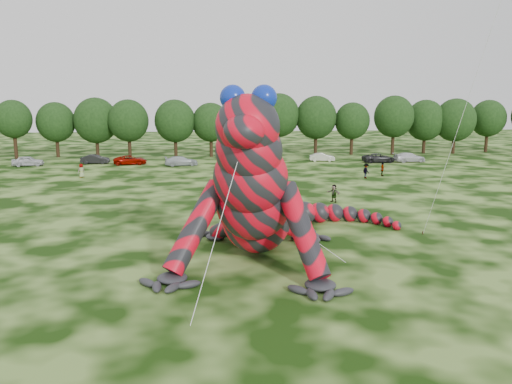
{
  "coord_description": "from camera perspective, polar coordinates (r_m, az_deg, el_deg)",
  "views": [
    {
      "loc": [
        -4.51,
        -26.67,
        9.85
      ],
      "look_at": [
        -1.65,
        3.85,
        4.0
      ],
      "focal_mm": 35.0,
      "sensor_mm": 36.0,
      "label": 1
    }
  ],
  "objects": [
    {
      "name": "tree_7",
      "position": [
        83.81,
        -9.22,
        7.17
      ],
      "size": [
        6.68,
        6.01,
        9.48
      ],
      "primitive_type": null,
      "color": "black",
      "rests_on": "ground"
    },
    {
      "name": "car_7",
      "position": [
        80.29,
        17.12,
        3.8
      ],
      "size": [
        5.19,
        2.61,
        1.45
      ],
      "primitive_type": "imported",
      "rotation": [
        0.0,
        0.0,
        1.69
      ],
      "color": "silver",
      "rests_on": "ground"
    },
    {
      "name": "car_1",
      "position": [
        78.54,
        -17.91,
        3.58
      ],
      "size": [
        4.18,
        1.52,
        1.37
      ],
      "primitive_type": "imported",
      "rotation": [
        0.0,
        0.0,
        1.55
      ],
      "color": "black",
      "rests_on": "ground"
    },
    {
      "name": "tree_8",
      "position": [
        83.83,
        -5.18,
        7.09
      ],
      "size": [
        6.14,
        5.53,
        8.94
      ],
      "primitive_type": null,
      "color": "black",
      "rests_on": "ground"
    },
    {
      "name": "spectator_2",
      "position": [
        62.75,
        12.47,
        2.37
      ],
      "size": [
        0.99,
        1.33,
        1.84
      ],
      "primitive_type": "imported",
      "rotation": [
        0.0,
        0.0,
        1.85
      ],
      "color": "gray",
      "rests_on": "ground"
    },
    {
      "name": "car_3",
      "position": [
        73.5,
        -8.53,
        3.53
      ],
      "size": [
        5.04,
        2.69,
        1.39
      ],
      "primitive_type": "imported",
      "rotation": [
        0.0,
        0.0,
        1.73
      ],
      "color": "#B3BABE",
      "rests_on": "ground"
    },
    {
      "name": "car_6",
      "position": [
        78.58,
        13.84,
        3.8
      ],
      "size": [
        5.11,
        2.64,
        1.38
      ],
      "primitive_type": "imported",
      "rotation": [
        0.0,
        0.0,
        1.64
      ],
      "color": "#28272A",
      "rests_on": "ground"
    },
    {
      "name": "tree_12",
      "position": [
        88.06,
        10.92,
        7.12
      ],
      "size": [
        5.99,
        5.39,
        8.97
      ],
      "primitive_type": null,
      "color": "black",
      "rests_on": "ground"
    },
    {
      "name": "tree_6",
      "position": [
        84.52,
        -14.33,
        7.01
      ],
      "size": [
        6.52,
        5.86,
        9.49
      ],
      "primitive_type": null,
      "color": "black",
      "rests_on": "ground"
    },
    {
      "name": "tree_5",
      "position": [
        87.26,
        -17.79,
        7.04
      ],
      "size": [
        7.16,
        6.44,
        9.8
      ],
      "primitive_type": null,
      "color": "black",
      "rests_on": "ground"
    },
    {
      "name": "tree_16",
      "position": [
        99.63,
        24.95,
        6.84
      ],
      "size": [
        6.26,
        5.63,
        9.37
      ],
      "primitive_type": null,
      "color": "black",
      "rests_on": "ground"
    },
    {
      "name": "tree_3",
      "position": [
        89.51,
        -25.92,
        6.45
      ],
      "size": [
        5.81,
        5.23,
        9.44
      ],
      "primitive_type": null,
      "color": "black",
      "rests_on": "ground"
    },
    {
      "name": "tree_4",
      "position": [
        89.16,
        -21.86,
        6.62
      ],
      "size": [
        6.22,
        5.6,
        9.06
      ],
      "primitive_type": null,
      "color": "black",
      "rests_on": "ground"
    },
    {
      "name": "car_5",
      "position": [
        78.33,
        7.56,
        3.96
      ],
      "size": [
        4.04,
        1.89,
        1.28
      ],
      "primitive_type": "imported",
      "rotation": [
        0.0,
        0.0,
        1.43
      ],
      "color": "beige",
      "rests_on": "ground"
    },
    {
      "name": "spectator_4",
      "position": [
        65.61,
        -19.33,
        2.32
      ],
      "size": [
        0.99,
        0.96,
        1.71
      ],
      "primitive_type": "imported",
      "rotation": [
        0.0,
        0.0,
        3.86
      ],
      "color": "gray",
      "rests_on": "ground"
    },
    {
      "name": "tree_15",
      "position": [
        94.88,
        21.77,
        7.01
      ],
      "size": [
        7.17,
        6.45,
        9.63
      ],
      "primitive_type": null,
      "color": "black",
      "rests_on": "ground"
    },
    {
      "name": "car_4",
      "position": [
        74.34,
        1.36,
        3.71
      ],
      "size": [
        4.16,
        2.28,
        1.34
      ],
      "primitive_type": "imported",
      "rotation": [
        0.0,
        0.0,
        1.39
      ],
      "color": "#171C47",
      "rests_on": "ground"
    },
    {
      "name": "tree_13",
      "position": [
        89.7,
        15.45,
        7.37
      ],
      "size": [
        6.83,
        6.15,
        10.13
      ],
      "primitive_type": null,
      "color": "black",
      "rests_on": "ground"
    },
    {
      "name": "spectator_3",
      "position": [
        64.96,
        14.25,
        2.52
      ],
      "size": [
        0.86,
        1.09,
        1.72
      ],
      "primitive_type": "imported",
      "rotation": [
        0.0,
        0.0,
        1.05
      ],
      "color": "gray",
      "rests_on": "ground"
    },
    {
      "name": "tree_14",
      "position": [
        93.59,
        18.75,
        7.09
      ],
      "size": [
        6.82,
        6.14,
        9.4
      ],
      "primitive_type": null,
      "color": "black",
      "rests_on": "ground"
    },
    {
      "name": "ground",
      "position": [
        28.78,
        4.04,
        -9.23
      ],
      "size": [
        240.0,
        240.0,
        0.0
      ],
      "primitive_type": "plane",
      "color": "#16330A",
      "rests_on": "ground"
    },
    {
      "name": "car_2",
      "position": [
        76.24,
        -14.18,
        3.57
      ],
      "size": [
        5.05,
        2.71,
        1.35
      ],
      "primitive_type": "imported",
      "rotation": [
        0.0,
        0.0,
        1.67
      ],
      "color": "#920A00",
      "rests_on": "ground"
    },
    {
      "name": "tree_10",
      "position": [
        86.2,
        2.62,
        7.74
      ],
      "size": [
        7.09,
        6.38,
        10.5
      ],
      "primitive_type": null,
      "color": "black",
      "rests_on": "ground"
    },
    {
      "name": "spectator_5",
      "position": [
        47.91,
        8.89,
        -0.15
      ],
      "size": [
        1.4,
        1.53,
        1.7
      ],
      "primitive_type": "imported",
      "rotation": [
        0.0,
        0.0,
        5.41
      ],
      "color": "gray",
      "rests_on": "ground"
    },
    {
      "name": "tree_11",
      "position": [
        86.95,
        6.87,
        7.56
      ],
      "size": [
        7.01,
        6.31,
        10.07
      ],
      "primitive_type": null,
      "color": "black",
      "rests_on": "ground"
    },
    {
      "name": "inflatable_gecko",
      "position": [
        32.0,
        0.41,
        2.57
      ],
      "size": [
        21.9,
        24.43,
        10.53
      ],
      "primitive_type": null,
      "rotation": [
        0.0,
        0.0,
        -0.22
      ],
      "color": "red",
      "rests_on": "ground"
    },
    {
      "name": "tree_9",
      "position": [
        84.38,
        -1.56,
        7.06
      ],
      "size": [
        5.27,
        4.74,
        8.68
      ],
      "primitive_type": null,
      "color": "black",
      "rests_on": "ground"
    },
    {
      "name": "car_0",
      "position": [
        79.53,
        -24.61,
        3.25
      ],
      "size": [
        4.53,
        2.38,
        1.47
      ],
      "primitive_type": "imported",
      "rotation": [
        0.0,
        0.0,
        1.72
      ],
      "color": "silver",
      "rests_on": "ground"
    }
  ]
}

